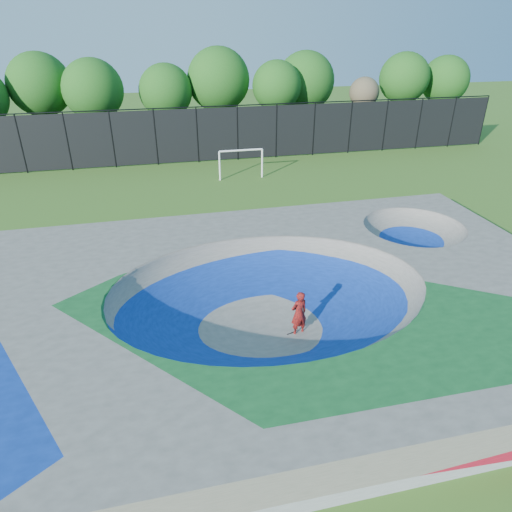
% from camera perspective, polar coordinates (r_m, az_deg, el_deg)
% --- Properties ---
extents(ground, '(120.00, 120.00, 0.00)m').
position_cam_1_polar(ground, '(16.32, 1.55, -8.27)').
color(ground, '#365F1A').
rests_on(ground, ground).
extents(skate_deck, '(22.00, 14.00, 1.50)m').
position_cam_1_polar(skate_deck, '(15.89, 1.59, -6.08)').
color(skate_deck, gray).
rests_on(skate_deck, ground).
extents(skater, '(0.69, 0.54, 1.66)m').
position_cam_1_polar(skater, '(15.36, 5.38, -7.16)').
color(skater, red).
rests_on(skater, ground).
extents(skateboard, '(0.81, 0.44, 0.05)m').
position_cam_1_polar(skateboard, '(15.83, 5.26, -9.55)').
color(skateboard, black).
rests_on(skateboard, ground).
extents(soccer_goal, '(3.00, 0.12, 1.98)m').
position_cam_1_polar(soccer_goal, '(30.81, -1.88, 12.08)').
color(soccer_goal, white).
rests_on(soccer_goal, ground).
extents(fence, '(48.09, 0.09, 4.04)m').
position_cam_1_polar(fence, '(34.78, -7.35, 14.89)').
color(fence, black).
rests_on(fence, ground).
extents(treeline, '(53.03, 7.47, 8.35)m').
position_cam_1_polar(treeline, '(39.20, -14.52, 19.84)').
color(treeline, '#463223').
rests_on(treeline, ground).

